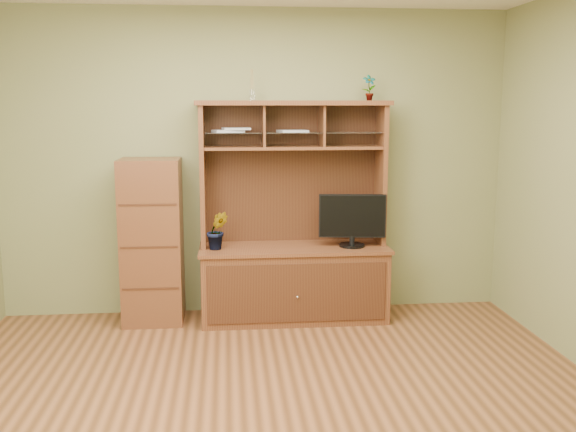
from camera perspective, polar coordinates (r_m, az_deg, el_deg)
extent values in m
cube|color=#502E17|center=(4.17, -1.45, -16.80)|extent=(4.50, 4.00, 0.02)
cube|color=olive|center=(5.76, -2.92, 4.71)|extent=(4.50, 0.02, 2.70)
cube|color=olive|center=(1.80, 2.89, -6.44)|extent=(4.50, 0.02, 2.70)
cube|color=#4E2516|center=(5.67, 0.52, -6.06)|extent=(1.60, 0.55, 0.62)
cube|color=#33160E|center=(5.40, 0.84, -6.86)|extent=(1.50, 0.01, 0.50)
sphere|color=silver|center=(5.40, 0.85, -7.22)|extent=(0.02, 0.02, 0.02)
cube|color=#4E2516|center=(5.59, 0.53, -2.85)|extent=(1.64, 0.59, 0.03)
cube|color=#4E2516|center=(5.56, -7.61, 3.68)|extent=(0.04, 0.35, 1.25)
cube|color=#4E2516|center=(5.72, 8.25, 3.83)|extent=(0.04, 0.35, 1.25)
cube|color=#33160E|center=(5.75, 0.26, 3.96)|extent=(1.52, 0.02, 1.25)
cube|color=#4E2516|center=(5.56, 0.44, 10.01)|extent=(1.66, 0.40, 0.04)
cube|color=#4E2516|center=(5.57, 0.43, 6.10)|extent=(1.52, 0.32, 0.02)
cube|color=#4E2516|center=(5.54, -2.20, 8.00)|extent=(0.02, 0.31, 0.35)
cube|color=#4E2516|center=(5.59, 3.05, 8.01)|extent=(0.02, 0.31, 0.35)
cube|color=silver|center=(5.55, 0.45, 7.43)|extent=(1.50, 0.27, 0.01)
cylinder|color=black|center=(5.60, 5.70, -2.60)|extent=(0.22, 0.22, 0.02)
cylinder|color=black|center=(5.59, 5.71, -2.14)|extent=(0.04, 0.04, 0.07)
cube|color=black|center=(5.55, 5.75, 0.01)|extent=(0.58, 0.11, 0.37)
imported|color=#2C511C|center=(5.47, -6.30, -1.28)|extent=(0.19, 0.15, 0.33)
imported|color=#376122|center=(5.66, 7.23, 11.26)|extent=(0.12, 0.09, 0.22)
cylinder|color=silver|center=(5.53, -3.21, 10.69)|extent=(0.05, 0.05, 0.09)
cylinder|color=olive|center=(5.54, -3.23, 12.04)|extent=(0.03, 0.03, 0.17)
cube|color=#B9B8BE|center=(5.53, -5.36, 7.53)|extent=(0.29, 0.25, 0.02)
cube|color=#B9B8BE|center=(5.53, -4.63, 7.74)|extent=(0.25, 0.21, 0.02)
cube|color=#B9B8BE|center=(5.56, 0.39, 7.57)|extent=(0.27, 0.24, 0.02)
cube|color=#4E2516|center=(5.63, -11.98, -2.21)|extent=(0.51, 0.46, 1.42)
cube|color=#33160E|center=(5.49, -12.11, -6.33)|extent=(0.47, 0.01, 0.02)
cube|color=#33160E|center=(5.41, -12.25, -2.72)|extent=(0.47, 0.01, 0.01)
cube|color=#33160E|center=(5.34, -12.38, 1.00)|extent=(0.47, 0.01, 0.02)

